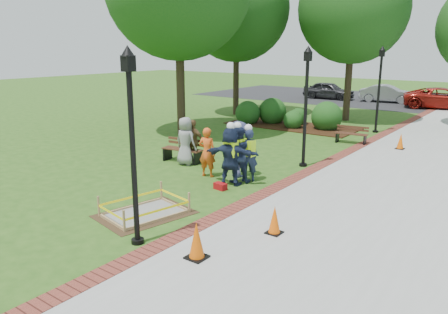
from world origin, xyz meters
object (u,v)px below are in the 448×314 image
Objects in this scene: bench_near at (183,155)px; hivis_worker_a at (231,154)px; hivis_worker_c at (237,153)px; cone_front at (197,241)px; hivis_worker_b at (248,153)px; wet_concrete_pad at (145,206)px; lamp_near at (132,133)px.

hivis_worker_a is at bearing -20.96° from bench_near.
cone_front is at bearing -63.80° from hivis_worker_c.
hivis_worker_a is 0.67m from hivis_worker_b.
wet_concrete_pad is 5.35m from bench_near.
cone_front is at bearing -61.95° from hivis_worker_a.
cone_front is 0.19× the size of lamp_near.
bench_near is 3.29m from hivis_worker_c.
lamp_near reaches higher than hivis_worker_c.
hivis_worker_b is 0.96× the size of hivis_worker_c.
wet_concrete_pad is 1.58× the size of bench_near.
bench_near is 3.43m from hivis_worker_b.
cone_front is 5.52m from hivis_worker_b.
bench_near is 7.82m from cone_front.
lamp_near is (1.12, -1.27, 2.25)m from wet_concrete_pad.
cone_front is 5.35m from hivis_worker_c.
wet_concrete_pad is at bearing -97.41° from hivis_worker_b.
lamp_near reaches higher than bench_near.
lamp_near is at bearing -48.59° from wet_concrete_pad.
hivis_worker_b is (3.32, -0.55, 0.65)m from bench_near.
bench_near is at bearing 164.85° from hivis_worker_c.
cone_front is at bearing -21.63° from wet_concrete_pad.
hivis_worker_c is at bearing -15.15° from bench_near.
hivis_worker_c is at bearing -126.93° from hivis_worker_b.
cone_front is (5.45, -5.61, 0.11)m from bench_near.
hivis_worker_a reaches higher than bench_near.
bench_near is at bearing 121.51° from wet_concrete_pad.
bench_near is at bearing 170.54° from hivis_worker_b.
bench_near is 0.39× the size of lamp_near.
hivis_worker_a is at bearing 118.05° from cone_front.
hivis_worker_b is 0.36m from hivis_worker_c.
lamp_near is 2.18× the size of hivis_worker_c.
bench_near is 7.37m from lamp_near.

